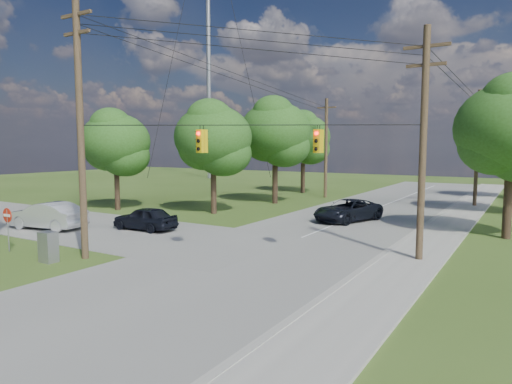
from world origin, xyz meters
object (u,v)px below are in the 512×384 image
Objects in this scene: pole_north_w at (326,147)px; car_main_north at (348,210)px; pole_north_e at (477,147)px; car_cross_silver at (47,216)px; pole_ne at (423,141)px; do_not_enter_sign at (7,220)px; control_cabinet at (48,247)px; pole_sw at (80,125)px; car_cross_dark at (145,218)px.

pole_north_w is 1.84× the size of car_main_north.
pole_north_w is at bearing 180.00° from pole_north_e.
car_cross_silver is (-21.79, -25.95, -4.24)m from pole_north_e.
pole_ne reaches higher than pole_north_w.
pole_north_e reaches higher than do_not_enter_sign.
pole_ne is 7.52× the size of control_cabinet.
pole_north_w is at bearing 122.29° from pole_ne.
pole_sw is 10.51m from car_cross_silver.
pole_north_e is at bearing 142.57° from car_cross_dark.
car_cross_silver is 8.97m from control_cabinet.
do_not_enter_sign is (-3.59, 0.24, 0.92)m from control_cabinet.
pole_ne is at bearing 91.06° from car_cross_silver.
pole_ne is at bearing -57.71° from pole_north_w.
do_not_enter_sign is at bearing -97.45° from pole_north_w.
do_not_enter_sign is at bearing -13.65° from car_cross_dark.
car_cross_silver reaches higher than control_cabinet.
pole_ne is at bearing 32.35° from control_cabinet.
pole_ne is 26.03m from pole_north_w.
car_cross_dark is at bearing 78.20° from do_not_enter_sign.
control_cabinet is (-0.42, -30.93, -4.43)m from pole_north_w.
pole_north_w is 31.15m from do_not_enter_sign.
pole_sw is 15.51m from pole_ne.
pole_sw is 32.55m from pole_north_e.
control_cabinet is at bearing -90.78° from pole_north_w.
pole_sw is 5.75m from control_cabinet.
pole_sw is 5.46× the size of do_not_enter_sign.
pole_north_e is at bearing 130.77° from car_cross_silver.
car_cross_silver is at bearing 146.71° from control_cabinet.
pole_north_w is 23.47m from car_cross_dark.
pole_north_w is at bearing 153.88° from car_cross_silver.
pole_sw reaches higher than car_cross_dark.
car_main_north is (-6.69, -13.06, -4.34)m from pole_north_e.
pole_ne reaches higher than car_main_north.
pole_sw reaches higher than car_main_north.
car_cross_dark is at bearing -96.01° from pole_north_w.
car_cross_dark is (-16.31, -22.93, -4.36)m from pole_north_e.
pole_north_e is 4.55× the size of do_not_enter_sign.
pole_north_e is (13.50, 29.60, -1.10)m from pole_sw.
car_cross_dark is 13.79m from car_main_north.
pole_sw reaches higher than pole_ne.
pole_ne is 4.78× the size of do_not_enter_sign.
car_cross_silver is 3.71× the size of control_cabinet.
pole_north_w is 1.93× the size of car_cross_silver.
car_cross_dark is 8.24m from control_cabinet.
pole_ne reaches higher than pole_north_e.
control_cabinet is at bearing 47.08° from car_cross_silver.
car_main_north is (15.10, 12.89, -0.10)m from car_cross_silver.
car_main_north is at bearing 57.36° from do_not_enter_sign.
car_cross_silver is 2.36× the size of do_not_enter_sign.
pole_sw is 29.62m from pole_north_w.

